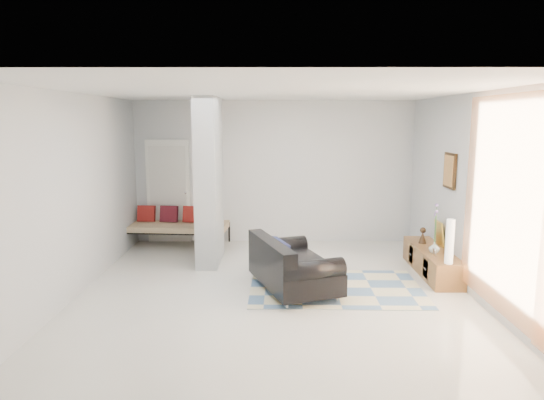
{
  "coord_description": "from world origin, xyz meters",
  "views": [
    {
      "loc": [
        -0.01,
        -6.56,
        2.44
      ],
      "look_at": [
        -0.03,
        0.6,
        1.24
      ],
      "focal_mm": 32.0,
      "sensor_mm": 36.0,
      "label": 1
    }
  ],
  "objects": [
    {
      "name": "floor",
      "position": [
        0.0,
        0.0,
        0.0
      ],
      "size": [
        6.0,
        6.0,
        0.0
      ],
      "primitive_type": "plane",
      "color": "beige",
      "rests_on": "ground"
    },
    {
      "name": "ceiling",
      "position": [
        0.0,
        0.0,
        2.8
      ],
      "size": [
        6.0,
        6.0,
        0.0
      ],
      "primitive_type": "plane",
      "rotation": [
        3.14,
        0.0,
        0.0
      ],
      "color": "white",
      "rests_on": "wall_back"
    },
    {
      "name": "wall_back",
      "position": [
        0.0,
        3.0,
        1.4
      ],
      "size": [
        6.0,
        0.0,
        6.0
      ],
      "primitive_type": "plane",
      "rotation": [
        1.57,
        0.0,
        0.0
      ],
      "color": "silver",
      "rests_on": "ground"
    },
    {
      "name": "wall_front",
      "position": [
        0.0,
        -3.0,
        1.4
      ],
      "size": [
        6.0,
        0.0,
        6.0
      ],
      "primitive_type": "plane",
      "rotation": [
        -1.57,
        0.0,
        0.0
      ],
      "color": "silver",
      "rests_on": "ground"
    },
    {
      "name": "wall_left",
      "position": [
        -2.75,
        0.0,
        1.4
      ],
      "size": [
        0.0,
        6.0,
        6.0
      ],
      "primitive_type": "plane",
      "rotation": [
        1.57,
        0.0,
        1.57
      ],
      "color": "silver",
      "rests_on": "ground"
    },
    {
      "name": "wall_right",
      "position": [
        2.75,
        0.0,
        1.4
      ],
      "size": [
        0.0,
        6.0,
        6.0
      ],
      "primitive_type": "plane",
      "rotation": [
        1.57,
        0.0,
        -1.57
      ],
      "color": "silver",
      "rests_on": "ground"
    },
    {
      "name": "partition_column",
      "position": [
        -1.1,
        1.6,
        1.4
      ],
      "size": [
        0.35,
        1.2,
        2.8
      ],
      "primitive_type": "cube",
      "color": "#9CA1A3",
      "rests_on": "floor"
    },
    {
      "name": "hallway_door",
      "position": [
        -2.1,
        2.96,
        1.02
      ],
      "size": [
        0.85,
        0.06,
        2.04
      ],
      "primitive_type": "cube",
      "color": "white",
      "rests_on": "floor"
    },
    {
      "name": "curtain",
      "position": [
        2.67,
        -1.15,
        1.45
      ],
      "size": [
        0.0,
        2.55,
        2.55
      ],
      "primitive_type": "plane",
      "rotation": [
        1.57,
        0.0,
        1.57
      ],
      "color": "#FE8D42",
      "rests_on": "wall_right"
    },
    {
      "name": "wall_art",
      "position": [
        2.72,
        0.9,
        1.65
      ],
      "size": [
        0.04,
        0.45,
        0.55
      ],
      "primitive_type": "cube",
      "color": "#36210E",
      "rests_on": "wall_right"
    },
    {
      "name": "media_console",
      "position": [
        2.52,
        0.9,
        0.2
      ],
      "size": [
        0.45,
        1.76,
        0.8
      ],
      "color": "brown",
      "rests_on": "floor"
    },
    {
      "name": "loveseat",
      "position": [
        0.23,
        0.12,
        0.36
      ],
      "size": [
        1.37,
        1.76,
        0.76
      ],
      "rotation": [
        0.0,
        0.0,
        0.34
      ],
      "color": "silver",
      "rests_on": "floor"
    },
    {
      "name": "daybed",
      "position": [
        -1.92,
        2.62,
        0.41
      ],
      "size": [
        2.04,
        0.99,
        0.77
      ],
      "rotation": [
        0.0,
        0.0,
        -0.07
      ],
      "color": "black",
      "rests_on": "floor"
    },
    {
      "name": "area_rug",
      "position": [
        0.9,
        0.2,
        0.01
      ],
      "size": [
        2.51,
        1.69,
        0.01
      ],
      "primitive_type": "cube",
      "rotation": [
        0.0,
        0.0,
        -0.02
      ],
      "color": "beige",
      "rests_on": "floor"
    },
    {
      "name": "cylinder_lamp",
      "position": [
        2.5,
        0.14,
        0.72
      ],
      "size": [
        0.12,
        0.12,
        0.64
      ],
      "primitive_type": "cylinder",
      "color": "silver",
      "rests_on": "media_console"
    },
    {
      "name": "bronze_figurine",
      "position": [
        2.47,
        1.27,
        0.53
      ],
      "size": [
        0.15,
        0.15,
        0.26
      ],
      "primitive_type": null,
      "rotation": [
        0.0,
        0.0,
        0.12
      ],
      "color": "black",
      "rests_on": "media_console"
    },
    {
      "name": "vase",
      "position": [
        2.47,
        0.68,
        0.49
      ],
      "size": [
        0.17,
        0.17,
        0.17
      ],
      "primitive_type": "imported",
      "rotation": [
        0.0,
        0.0,
        -0.04
      ],
      "color": "silver",
      "rests_on": "media_console"
    }
  ]
}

